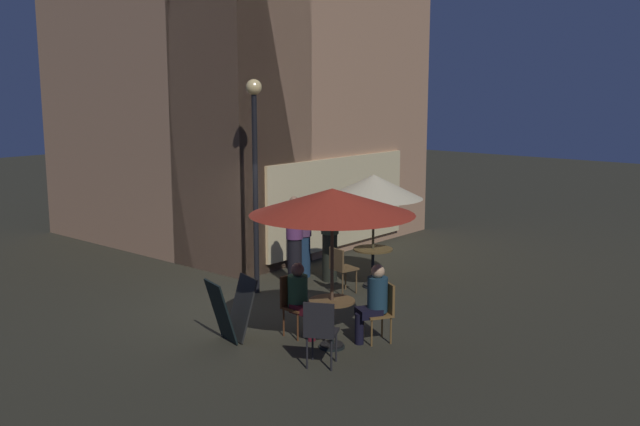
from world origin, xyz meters
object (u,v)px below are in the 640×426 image
(cafe_chair_2, at_px, (383,307))
(patron_standing_2, at_px, (295,241))
(patron_standing_3, at_px, (330,238))
(cafe_table_1, at_px, (332,314))
(patron_standing_4, at_px, (304,237))
(patio_umbrella_1, at_px, (332,202))
(cafe_chair_0, at_px, (341,266))
(cafe_chair_1, at_px, (320,328))
(menu_sandwich_board, at_px, (231,310))
(cafe_table_0, at_px, (373,258))
(patron_seated_0, at_px, (374,299))
(patron_seated_1, at_px, (300,296))
(street_lamp_near_corner, at_px, (255,152))
(cafe_chair_3, at_px, (294,300))
(patio_umbrella_0, at_px, (374,187))

(cafe_chair_2, distance_m, patron_standing_2, 3.49)
(patron_standing_3, bearing_deg, patron_standing_2, -73.79)
(cafe_table_1, distance_m, patron_standing_4, 4.22)
(patio_umbrella_1, height_order, patron_standing_3, patio_umbrella_1)
(cafe_chair_0, xyz_separation_m, patron_standing_4, (0.49, 1.39, 0.28))
(cafe_chair_1, bearing_deg, menu_sandwich_board, 63.50)
(patio_umbrella_1, distance_m, cafe_chair_0, 3.37)
(cafe_table_0, distance_m, cafe_chair_1, 4.31)
(patron_seated_0, height_order, patron_standing_4, patron_standing_4)
(patio_umbrella_1, relative_size, patron_seated_0, 1.99)
(menu_sandwich_board, height_order, patron_seated_1, patron_seated_1)
(cafe_chair_1, relative_size, cafe_chair_2, 1.05)
(patron_standing_4, bearing_deg, cafe_chair_0, -5.38)
(patron_standing_2, bearing_deg, cafe_chair_0, 31.15)
(cafe_chair_0, relative_size, patron_standing_3, 0.51)
(menu_sandwich_board, distance_m, cafe_chair_2, 2.37)
(patio_umbrella_1, bearing_deg, street_lamp_near_corner, 65.61)
(cafe_chair_0, height_order, patron_standing_4, patron_standing_4)
(cafe_chair_1, bearing_deg, patron_standing_3, 9.90)
(cafe_chair_1, distance_m, cafe_chair_3, 1.45)
(patron_seated_0, bearing_deg, menu_sandwich_board, -21.59)
(patio_umbrella_0, distance_m, patron_standing_4, 1.98)
(menu_sandwich_board, xyz_separation_m, patron_seated_1, (0.82, -0.71, 0.18))
(street_lamp_near_corner, bearing_deg, cafe_table_1, -114.39)
(patio_umbrella_1, bearing_deg, patron_standing_2, 51.65)
(cafe_table_0, bearing_deg, patio_umbrella_0, 0.00)
(patio_umbrella_0, relative_size, patio_umbrella_1, 0.91)
(cafe_chair_0, xyz_separation_m, cafe_chair_2, (-1.61, -2.14, -0.00))
(patron_standing_4, bearing_deg, cafe_chair_2, -16.67)
(patron_standing_3, bearing_deg, patron_seated_0, -3.92)
(patron_seated_0, distance_m, patron_standing_4, 4.11)
(street_lamp_near_corner, xyz_separation_m, cafe_table_1, (-1.36, -2.99, -2.18))
(cafe_table_1, xyz_separation_m, patron_seated_0, (0.60, -0.35, 0.16))
(cafe_chair_1, xyz_separation_m, patron_seated_1, (0.77, 1.07, 0.09))
(patron_seated_1, height_order, patron_standing_2, patron_standing_2)
(cafe_chair_3, distance_m, patron_seated_1, 0.18)
(street_lamp_near_corner, bearing_deg, patio_umbrella_1, -114.39)
(cafe_table_1, relative_size, patio_umbrella_0, 0.33)
(cafe_table_0, bearing_deg, patron_seated_0, -143.46)
(patio_umbrella_1, relative_size, cafe_chair_3, 2.53)
(cafe_chair_1, bearing_deg, cafe_chair_2, -29.34)
(cafe_table_0, height_order, patron_standing_3, patron_standing_3)
(patio_umbrella_1, height_order, patron_standing_2, patio_umbrella_1)
(patron_seated_0, bearing_deg, cafe_chair_1, 31.72)
(cafe_table_1, bearing_deg, cafe_table_0, 25.97)
(cafe_table_0, relative_size, cafe_chair_3, 0.80)
(cafe_chair_1, height_order, cafe_chair_3, cafe_chair_1)
(patio_umbrella_0, bearing_deg, cafe_chair_1, -153.63)
(patron_seated_1, bearing_deg, patron_seated_0, 32.15)
(patron_seated_1, bearing_deg, cafe_chair_0, 117.51)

